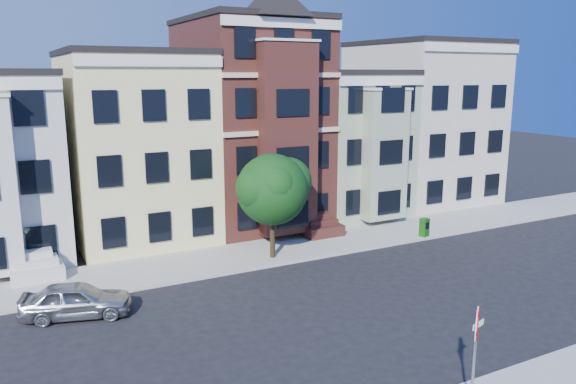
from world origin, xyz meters
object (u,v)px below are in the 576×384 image
parked_car (76,300)px  newspaper_box (424,227)px  street_tree (272,194)px  stop_sign (474,356)px

parked_car → newspaper_box: bearing=-68.2°
street_tree → parked_car: (-9.53, -2.47, -2.66)m
street_tree → stop_sign: 14.42m
street_tree → parked_car: 10.20m
newspaper_box → street_tree: bearing=159.4°
street_tree → newspaper_box: 9.54m
newspaper_box → stop_sign: stop_sign is taller
street_tree → stop_sign: street_tree is taller
newspaper_box → stop_sign: 17.15m
street_tree → newspaper_box: size_ratio=6.28×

